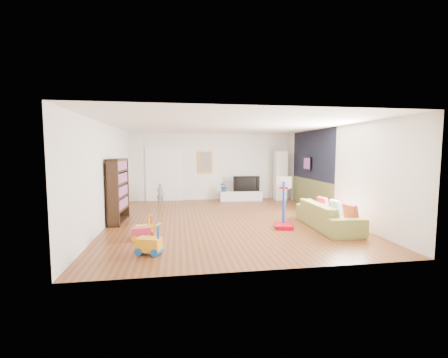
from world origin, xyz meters
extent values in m
cube|color=brown|center=(0.00, 0.00, 0.00)|extent=(6.50, 7.50, 0.00)
cube|color=white|center=(0.00, 0.00, 2.70)|extent=(6.50, 7.50, 0.00)
cube|color=silver|center=(0.00, 3.75, 1.35)|extent=(6.50, 0.00, 2.70)
cube|color=white|center=(0.00, -3.75, 1.35)|extent=(6.50, 0.00, 2.70)
cube|color=white|center=(-3.25, 0.00, 1.35)|extent=(0.00, 7.50, 2.70)
cube|color=silver|center=(3.25, 0.00, 1.35)|extent=(0.00, 7.50, 2.70)
cube|color=black|center=(3.23, 1.40, 1.85)|extent=(0.01, 3.20, 1.70)
cube|color=brown|center=(3.23, 1.40, 0.50)|extent=(0.01, 3.20, 1.00)
cube|color=white|center=(-1.90, 3.71, 1.05)|extent=(1.45, 0.06, 2.10)
cube|color=gold|center=(-0.25, 3.71, 1.55)|extent=(0.62, 0.06, 0.92)
cube|color=#7F3F8C|center=(3.17, 1.60, 1.55)|extent=(0.04, 0.56, 0.46)
cube|color=silver|center=(1.13, 3.24, 0.19)|extent=(1.70, 0.53, 0.39)
cube|color=silver|center=(2.76, 3.23, 0.99)|extent=(0.49, 0.49, 1.98)
cube|color=#311E12|center=(-3.00, 0.16, 0.89)|extent=(0.39, 1.23, 1.77)
imported|color=olive|center=(2.46, -1.29, 0.33)|extent=(0.94, 2.26, 0.65)
cube|color=#B10012|center=(1.32, -1.15, 0.66)|extent=(0.59, 0.66, 1.33)
cube|color=gold|center=(-2.15, -1.40, 0.25)|extent=(0.42, 0.31, 0.51)
cube|color=orange|center=(-1.93, -2.65, 0.30)|extent=(0.52, 0.42, 0.60)
cube|color=#DA3358|center=(-2.19, -1.67, 0.27)|extent=(0.44, 0.31, 0.54)
imported|color=slate|center=(-2.03, 2.93, 0.38)|extent=(0.30, 0.21, 0.77)
imported|color=black|center=(1.33, 3.24, 0.70)|extent=(1.06, 0.17, 0.61)
imported|color=navy|center=(0.44, 3.21, 0.60)|extent=(0.41, 0.37, 0.42)
cube|color=#A93F26|center=(2.70, -1.92, 0.51)|extent=(0.15, 0.42, 0.41)
cube|color=silver|center=(2.70, -1.26, 0.51)|extent=(0.12, 0.39, 0.39)
cube|color=red|center=(2.64, -0.67, 0.51)|extent=(0.16, 0.38, 0.37)
camera|label=1|loc=(-1.36, -8.41, 1.97)|focal=24.00mm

